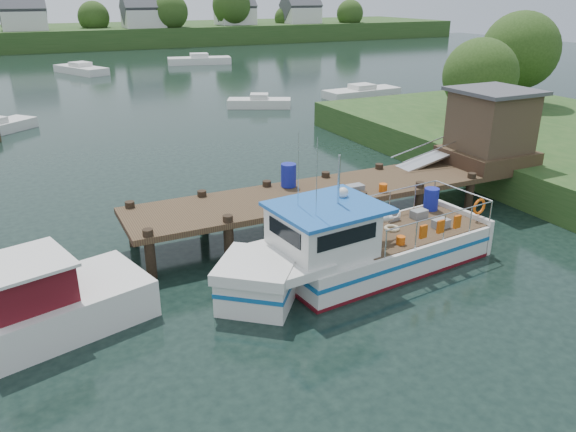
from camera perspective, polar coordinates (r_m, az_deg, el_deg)
name	(u,v)px	position (r m, az deg, el deg)	size (l,w,h in m)	color
ground_plane	(295,231)	(20.39, 0.67, -1.53)	(160.00, 160.00, 0.00)	black
far_shore	(59,33)	(99.62, -22.20, 16.86)	(140.00, 42.55, 9.22)	#2E4D1F
dock	(441,150)	(23.19, 15.30, 6.45)	(16.60, 3.00, 4.78)	#443220
lobster_boat	(353,249)	(17.10, 6.66, -3.39)	(9.74, 3.63, 4.62)	silver
moored_far	(199,60)	(70.67, -9.00, 15.38)	(7.76, 4.01, 1.26)	silver
moored_b	(259,102)	(42.88, -2.93, 11.45)	(4.88, 3.49, 1.03)	silver
moored_c	(362,92)	(47.80, 7.51, 12.37)	(6.67, 2.64, 1.03)	silver
moored_d	(81,69)	(65.31, -20.29, 13.81)	(5.05, 7.39, 1.20)	silver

